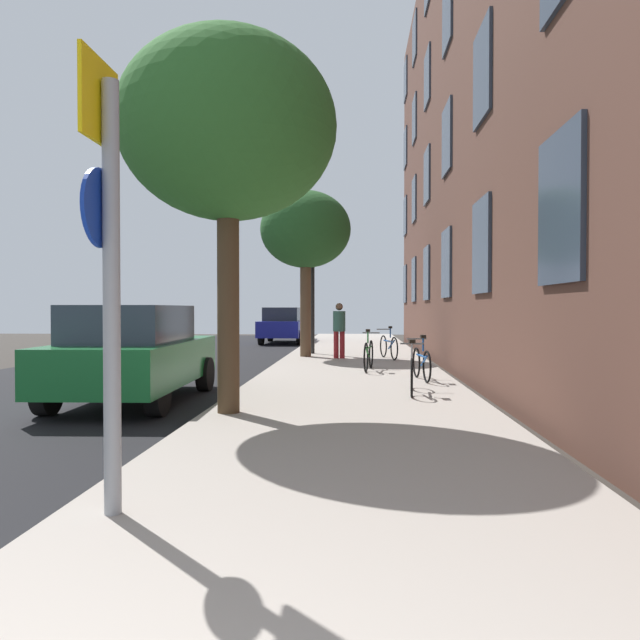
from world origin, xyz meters
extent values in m
plane|color=#332D28|center=(-2.40, 15.00, 0.00)|extent=(41.80, 41.80, 0.00)
cube|color=black|center=(-4.50, 15.00, 0.01)|extent=(7.00, 38.00, 0.01)
cube|color=#9E9389|center=(1.10, 15.00, 0.06)|extent=(4.20, 38.00, 0.12)
cube|color=#513328|center=(3.70, 14.50, 6.72)|extent=(0.50, 27.00, 13.43)
cube|color=#2D3847|center=(3.42, 6.17, 2.71)|extent=(0.06, 1.39, 1.71)
cube|color=#2D3847|center=(3.42, 10.33, 2.71)|extent=(0.06, 1.39, 1.71)
cube|color=#2D3847|center=(3.42, 14.50, 2.71)|extent=(0.06, 1.39, 1.71)
cube|color=#2D3847|center=(3.42, 18.67, 2.71)|extent=(0.06, 1.39, 1.71)
cube|color=#2D3847|center=(3.42, 22.83, 2.71)|extent=(0.06, 1.39, 1.71)
cube|color=#2D3847|center=(3.42, 27.00, 2.71)|extent=(0.06, 1.39, 1.71)
cube|color=#2D3847|center=(3.42, 10.33, 5.82)|extent=(0.06, 1.39, 1.71)
cube|color=#2D3847|center=(3.42, 14.50, 5.82)|extent=(0.06, 1.39, 1.71)
cube|color=#2D3847|center=(3.42, 18.67, 5.82)|extent=(0.06, 1.39, 1.71)
cube|color=#2D3847|center=(3.42, 22.83, 5.82)|extent=(0.06, 1.39, 1.71)
cube|color=#2D3847|center=(3.42, 27.00, 5.82)|extent=(0.06, 1.39, 1.71)
cube|color=#2D3847|center=(3.42, 14.50, 8.93)|extent=(0.06, 1.39, 1.71)
cube|color=#2D3847|center=(3.42, 18.67, 8.93)|extent=(0.06, 1.39, 1.71)
cube|color=#2D3847|center=(3.42, 22.83, 8.93)|extent=(0.06, 1.39, 1.71)
cube|color=#2D3847|center=(3.42, 27.00, 8.93)|extent=(0.06, 1.39, 1.71)
cube|color=#2D3847|center=(3.42, 22.83, 12.03)|extent=(0.06, 1.39, 1.71)
cube|color=#2D3847|center=(3.42, 27.00, 12.03)|extent=(0.06, 1.39, 1.71)
cylinder|color=gray|center=(-0.57, 3.47, 1.65)|extent=(0.12, 0.12, 3.06)
cube|color=yellow|center=(-0.65, 3.47, 3.03)|extent=(0.03, 0.60, 0.60)
cylinder|color=#14339E|center=(-0.65, 3.47, 2.28)|extent=(0.03, 0.56, 0.56)
cylinder|color=black|center=(-0.24, 18.67, 1.98)|extent=(0.12, 0.12, 3.73)
cube|color=black|center=(-0.42, 18.67, 3.40)|extent=(0.20, 0.24, 0.80)
sphere|color=#4B0707|center=(-0.53, 18.67, 3.66)|extent=(0.16, 0.16, 0.16)
sphere|color=orange|center=(-0.53, 18.67, 3.40)|extent=(0.16, 0.16, 0.16)
sphere|color=#083E11|center=(-0.53, 18.67, 3.14)|extent=(0.16, 0.16, 0.16)
cylinder|color=#4C3823|center=(-0.63, 7.60, 1.66)|extent=(0.31, 0.31, 3.07)
ellipsoid|color=#2D6628|center=(-0.63, 7.60, 4.10)|extent=(3.04, 3.04, 2.58)
cylinder|color=brown|center=(-0.38, 17.50, 1.64)|extent=(0.33, 0.33, 3.05)
ellipsoid|color=#235123|center=(-0.38, 17.50, 3.99)|extent=(2.76, 2.76, 2.34)
torus|color=black|center=(2.16, 10.18, 0.44)|extent=(0.10, 0.65, 0.65)
torus|color=black|center=(2.07, 9.19, 0.44)|extent=(0.10, 0.65, 0.65)
cylinder|color=#99999E|center=(2.12, 9.69, 0.62)|extent=(0.12, 0.84, 0.04)
cylinder|color=#99999E|center=(2.09, 9.44, 0.54)|extent=(0.09, 0.51, 0.28)
cylinder|color=#99999E|center=(2.10, 9.54, 0.87)|extent=(0.04, 0.04, 0.28)
cube|color=black|center=(2.10, 9.54, 1.03)|extent=(0.10, 0.24, 0.06)
cylinder|color=#4C4C4C|center=(2.16, 10.18, 0.95)|extent=(0.42, 0.07, 0.03)
torus|color=black|center=(2.43, 12.06, 0.44)|extent=(0.11, 0.64, 0.64)
torus|color=black|center=(2.54, 11.11, 0.44)|extent=(0.11, 0.64, 0.64)
cylinder|color=#194C99|center=(2.49, 11.58, 0.62)|extent=(0.14, 0.81, 0.04)
cylinder|color=#194C99|center=(2.52, 11.35, 0.54)|extent=(0.10, 0.49, 0.27)
cylinder|color=#194C99|center=(2.51, 11.44, 0.86)|extent=(0.04, 0.04, 0.28)
cube|color=black|center=(2.51, 11.44, 1.02)|extent=(0.10, 0.24, 0.06)
cylinder|color=#4C4C4C|center=(2.43, 12.06, 0.94)|extent=(0.42, 0.08, 0.03)
torus|color=black|center=(1.53, 13.98, 0.46)|extent=(0.13, 0.69, 0.69)
torus|color=black|center=(1.39, 12.98, 0.46)|extent=(0.13, 0.69, 0.69)
cylinder|color=#267233|center=(1.46, 13.48, 0.65)|extent=(0.16, 0.85, 0.04)
cylinder|color=#267233|center=(1.42, 13.23, 0.57)|extent=(0.12, 0.52, 0.28)
cylinder|color=#267233|center=(1.44, 13.33, 0.91)|extent=(0.04, 0.04, 0.28)
cube|color=black|center=(1.44, 13.33, 1.07)|extent=(0.10, 0.24, 0.06)
cylinder|color=#4C4C4C|center=(1.53, 13.98, 0.99)|extent=(0.42, 0.09, 0.03)
torus|color=black|center=(1.98, 17.31, 0.45)|extent=(0.19, 0.65, 0.66)
torus|color=black|center=(2.24, 16.24, 0.45)|extent=(0.19, 0.65, 0.66)
cylinder|color=#194C99|center=(2.11, 16.78, 0.63)|extent=(0.26, 0.92, 0.04)
cylinder|color=#194C99|center=(2.17, 16.51, 0.55)|extent=(0.17, 0.56, 0.30)
cylinder|color=#194C99|center=(2.15, 16.62, 0.88)|extent=(0.04, 0.04, 0.28)
cube|color=black|center=(2.15, 16.62, 1.04)|extent=(0.10, 0.24, 0.06)
cylinder|color=#4C4C4C|center=(1.98, 17.31, 0.96)|extent=(0.42, 0.13, 0.03)
cylinder|color=maroon|center=(0.58, 16.86, 0.52)|extent=(0.15, 0.15, 0.79)
cylinder|color=maroon|center=(0.76, 16.86, 0.52)|extent=(0.15, 0.15, 0.79)
cylinder|color=#33594C|center=(0.67, 16.86, 1.21)|extent=(0.49, 0.49, 0.59)
sphere|color=brown|center=(0.67, 16.86, 1.64)|extent=(0.21, 0.21, 0.21)
cube|color=#19662D|center=(-2.54, 9.17, 0.68)|extent=(1.96, 4.33, 0.70)
cube|color=#2D3847|center=(-2.54, 8.96, 1.33)|extent=(1.61, 2.44, 0.60)
cylinder|color=black|center=(-3.37, 10.54, 0.33)|extent=(0.22, 0.64, 0.64)
cylinder|color=black|center=(-1.72, 10.54, 0.33)|extent=(0.22, 0.64, 0.64)
cylinder|color=black|center=(-3.37, 7.81, 0.33)|extent=(0.22, 0.64, 0.64)
cylinder|color=black|center=(-1.72, 7.81, 0.33)|extent=(0.22, 0.64, 0.64)
cube|color=navy|center=(-2.11, 26.47, 0.68)|extent=(1.93, 4.47, 0.70)
cube|color=#1E232D|center=(-2.11, 26.24, 1.33)|extent=(1.59, 2.52, 0.60)
cylinder|color=black|center=(-2.95, 27.88, 0.33)|extent=(0.22, 0.64, 0.64)
cylinder|color=black|center=(-1.28, 27.88, 0.33)|extent=(0.22, 0.64, 0.64)
cylinder|color=black|center=(-2.95, 25.05, 0.33)|extent=(0.22, 0.64, 0.64)
cylinder|color=black|center=(-1.28, 25.05, 0.33)|extent=(0.22, 0.64, 0.64)
camera|label=1|loc=(1.15, -0.65, 1.58)|focal=33.55mm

